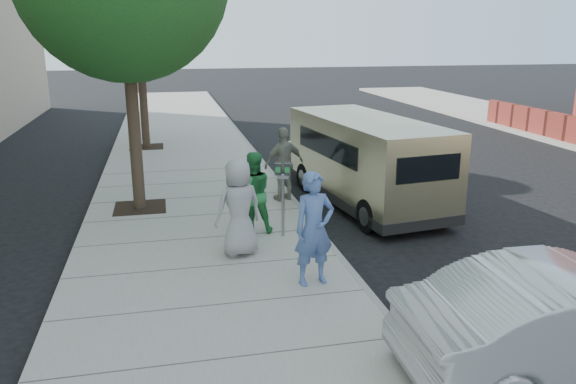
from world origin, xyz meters
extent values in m
plane|color=black|center=(0.00, 0.00, 0.00)|extent=(120.00, 120.00, 0.00)
cube|color=gray|center=(-1.00, 0.00, 0.07)|extent=(5.00, 60.00, 0.15)
cube|color=gray|center=(1.44, 0.00, 0.07)|extent=(0.12, 60.00, 0.16)
cube|color=black|center=(-2.30, 2.40, 0.15)|extent=(1.20, 1.20, 0.01)
cylinder|color=#38281E|center=(-2.30, 2.40, 2.13)|extent=(0.28, 0.28, 3.96)
cube|color=black|center=(-2.30, 10.00, 0.15)|extent=(1.20, 1.20, 0.01)
cylinder|color=#38281E|center=(-2.30, 10.00, 1.91)|extent=(0.28, 0.28, 3.52)
sphere|color=#194C1C|center=(-2.30, 10.00, 4.71)|extent=(3.80, 3.80, 3.80)
sphere|color=#194C1C|center=(-1.70, 9.60, 5.21)|extent=(2.85, 2.85, 2.85)
sphere|color=#194C1C|center=(-2.80, 10.50, 5.01)|extent=(2.66, 2.66, 2.66)
cylinder|color=gray|center=(0.63, -0.24, 0.75)|extent=(0.06, 0.06, 1.21)
cube|color=gray|center=(0.63, -0.24, 1.40)|extent=(0.25, 0.14, 0.09)
cube|color=#2D2D30|center=(0.55, -0.21, 1.55)|extent=(0.16, 0.14, 0.24)
cube|color=#2D2D30|center=(0.72, -0.27, 1.55)|extent=(0.16, 0.14, 0.24)
cube|color=#C1B78A|center=(3.18, 1.92, 1.19)|extent=(2.68, 5.55, 1.97)
cube|color=#C1B78A|center=(2.78, 4.80, 0.70)|extent=(1.87, 0.78, 0.84)
cube|color=black|center=(3.54, -0.74, 1.53)|extent=(1.47, 0.22, 0.54)
cylinder|color=black|center=(2.08, 3.54, 0.38)|extent=(0.36, 0.78, 0.75)
cylinder|color=black|center=(3.80, 3.78, 0.38)|extent=(0.36, 0.78, 0.75)
cylinder|color=black|center=(2.57, -0.05, 0.38)|extent=(0.36, 0.78, 0.75)
cylinder|color=black|center=(4.29, 0.19, 0.38)|extent=(0.36, 0.78, 0.75)
imported|color=#4E6AA6|center=(0.66, -2.55, 1.10)|extent=(0.76, 0.56, 1.90)
imported|color=#2B8340|center=(0.07, 0.09, 1.01)|extent=(0.86, 0.68, 1.71)
imported|color=#9A9B9D|center=(-0.37, -1.04, 1.06)|extent=(1.02, 0.81, 1.83)
imported|color=gray|center=(1.20, 2.29, 1.06)|extent=(1.15, 0.74, 1.82)
camera|label=1|loc=(-1.62, -10.85, 4.15)|focal=35.00mm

